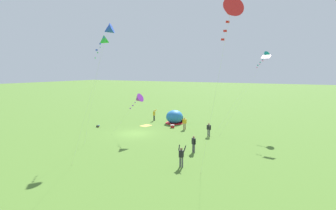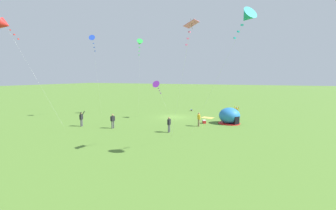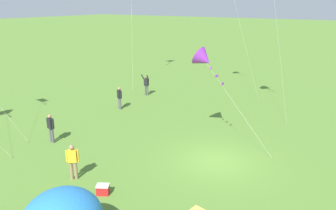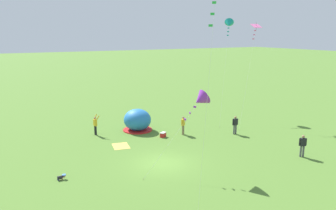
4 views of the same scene
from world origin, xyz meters
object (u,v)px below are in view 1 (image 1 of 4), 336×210
cooler_box (172,126)px  kite_purple (138,99)px  kite_blue (108,30)px  kite_green (103,41)px  person_arms_raised (154,115)px  kite_pink (264,59)px  person_strolling (209,129)px  kite_red (231,11)px  popup_tent (174,117)px  kite_teal (265,56)px  toddler_crawling (98,126)px  person_center_field (185,123)px  person_near_tent (194,143)px  person_far_back (181,156)px

cooler_box → kite_purple: kite_purple is taller
kite_blue → kite_green: (-4.94, -4.92, -0.16)m
person_arms_raised → kite_blue: size_ratio=0.16×
kite_pink → person_strolling: bearing=-54.2°
person_arms_raised → cooler_box: bearing=55.6°
kite_red → kite_purple: (-10.99, -13.75, -6.67)m
kite_red → kite_pink: 20.09m
popup_tent → kite_red: bearing=33.2°
popup_tent → kite_green: bearing=-6.2°
person_arms_raised → kite_blue: kite_blue is taller
popup_tent → kite_teal: kite_teal is taller
person_arms_raised → kite_red: size_ratio=0.15×
cooler_box → toddler_crawling: (4.73, -9.83, -0.04)m
cooler_box → kite_purple: 8.70m
person_arms_raised → person_center_field: size_ratio=1.10×
popup_tent → kite_pink: kite_pink is taller
cooler_box → kite_green: kite_green is taller
person_near_tent → person_far_back: 4.28m
popup_tent → kite_pink: 15.83m
person_strolling → person_near_tent: same height
person_near_tent → person_strolling: bearing=-173.6°
kite_red → kite_teal: size_ratio=1.12×
person_near_tent → person_far_back: person_far_back is taller
person_far_back → kite_pink: 18.06m
popup_tent → kite_teal: 15.93m
toddler_crawling → person_arms_raised: (-8.27, 4.65, 0.82)m
toddler_crawling → popup_tent: bearing=132.0°
kite_red → kite_pink: kite_red is taller
person_far_back → kite_pink: size_ratio=0.18×
person_strolling → kite_pink: bearing=125.8°
toddler_crawling → kite_purple: kite_purple is taller
kite_green → person_arms_raised: bearing=-170.6°
kite_blue → kite_green: bearing=-135.1°
person_far_back → kite_red: bearing=47.2°
toddler_crawling → person_far_back: person_far_back is taller
cooler_box → kite_blue: size_ratio=0.05×
kite_blue → kite_teal: kite_blue is taller
person_strolling → kite_red: 20.16m
toddler_crawling → kite_purple: bearing=73.8°
popup_tent → kite_green: (14.19, -1.55, 10.35)m
kite_blue → cooler_box: bearing=-172.3°
person_near_tent → kite_blue: size_ratio=0.14×
person_near_tent → kite_red: size_ratio=0.14×
toddler_crawling → person_far_back: 19.61m
toddler_crawling → person_arms_raised: bearing=150.7°
popup_tent → kite_teal: bearing=101.4°
person_far_back → person_center_field: bearing=-157.0°
cooler_box → kite_green: bearing=-13.8°
kite_green → kite_teal: bearing=139.6°
person_arms_raised → kite_pink: size_ratio=0.18×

